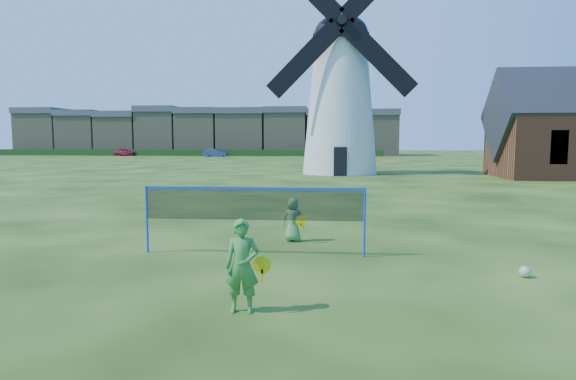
{
  "coord_description": "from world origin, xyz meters",
  "views": [
    {
      "loc": [
        1.16,
        -10.41,
        2.63
      ],
      "look_at": [
        0.2,
        0.5,
        1.5
      ],
      "focal_mm": 30.82,
      "sensor_mm": 36.0,
      "label": 1
    }
  ],
  "objects_px": {
    "badminton_net": "(254,205)",
    "car_left": "(125,152)",
    "windmill": "(340,95)",
    "car_right": "(216,153)",
    "player_boy": "(293,220)",
    "play_ball": "(525,272)",
    "player_girl": "(242,266)"
  },
  "relations": [
    {
      "from": "badminton_net",
      "to": "car_left",
      "type": "xyz_separation_m",
      "value": [
        -30.94,
        64.97,
        -0.56
      ]
    },
    {
      "from": "windmill",
      "to": "car_right",
      "type": "distance_m",
      "value": 39.53
    },
    {
      "from": "player_boy",
      "to": "play_ball",
      "type": "bearing_deg",
      "value": 156.35
    },
    {
      "from": "badminton_net",
      "to": "car_left",
      "type": "height_order",
      "value": "badminton_net"
    },
    {
      "from": "badminton_net",
      "to": "car_left",
      "type": "distance_m",
      "value": 71.97
    },
    {
      "from": "badminton_net",
      "to": "play_ball",
      "type": "height_order",
      "value": "badminton_net"
    },
    {
      "from": "badminton_net",
      "to": "player_girl",
      "type": "relative_size",
      "value": 3.52
    },
    {
      "from": "car_right",
      "to": "player_girl",
      "type": "bearing_deg",
      "value": -162.8
    },
    {
      "from": "windmill",
      "to": "player_boy",
      "type": "xyz_separation_m",
      "value": [
        -1.6,
        -25.62,
        -5.4
      ]
    },
    {
      "from": "play_ball",
      "to": "car_left",
      "type": "distance_m",
      "value": 75.71
    },
    {
      "from": "badminton_net",
      "to": "player_boy",
      "type": "xyz_separation_m",
      "value": [
        0.78,
        1.54,
        -0.57
      ]
    },
    {
      "from": "play_ball",
      "to": "player_boy",
      "type": "bearing_deg",
      "value": 147.7
    },
    {
      "from": "play_ball",
      "to": "car_right",
      "type": "distance_m",
      "value": 66.78
    },
    {
      "from": "player_girl",
      "to": "car_right",
      "type": "xyz_separation_m",
      "value": [
        -16.01,
        65.72,
        -0.11
      ]
    },
    {
      "from": "player_girl",
      "to": "car_left",
      "type": "bearing_deg",
      "value": 111.91
    },
    {
      "from": "windmill",
      "to": "player_girl",
      "type": "distance_m",
      "value": 31.42
    },
    {
      "from": "play_ball",
      "to": "car_right",
      "type": "relative_size",
      "value": 0.06
    },
    {
      "from": "windmill",
      "to": "car_left",
      "type": "height_order",
      "value": "windmill"
    },
    {
      "from": "windmill",
      "to": "badminton_net",
      "type": "bearing_deg",
      "value": -95.01
    },
    {
      "from": "windmill",
      "to": "badminton_net",
      "type": "relative_size",
      "value": 3.24
    },
    {
      "from": "windmill",
      "to": "play_ball",
      "type": "bearing_deg",
      "value": -83.86
    },
    {
      "from": "player_girl",
      "to": "player_boy",
      "type": "distance_m",
      "value": 5.32
    },
    {
      "from": "windmill",
      "to": "car_left",
      "type": "distance_m",
      "value": 50.68
    },
    {
      "from": "player_girl",
      "to": "play_ball",
      "type": "distance_m",
      "value": 5.59
    },
    {
      "from": "windmill",
      "to": "badminton_net",
      "type": "distance_m",
      "value": 27.69
    },
    {
      "from": "badminton_net",
      "to": "player_boy",
      "type": "relative_size",
      "value": 4.46
    },
    {
      "from": "player_boy",
      "to": "car_right",
      "type": "xyz_separation_m",
      "value": [
        -16.37,
        60.42,
        0.04
      ]
    },
    {
      "from": "windmill",
      "to": "play_ball",
      "type": "height_order",
      "value": "windmill"
    },
    {
      "from": "windmill",
      "to": "play_ball",
      "type": "distance_m",
      "value": 29.33
    },
    {
      "from": "windmill",
      "to": "player_girl",
      "type": "height_order",
      "value": "windmill"
    },
    {
      "from": "badminton_net",
      "to": "player_boy",
      "type": "distance_m",
      "value": 1.82
    },
    {
      "from": "player_girl",
      "to": "car_left",
      "type": "distance_m",
      "value": 75.55
    }
  ]
}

